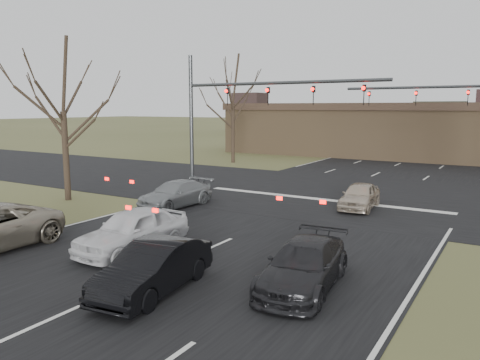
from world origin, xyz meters
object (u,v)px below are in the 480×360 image
at_px(mast_arm_far, 473,105).
at_px(car_black_hatch, 154,268).
at_px(building, 438,131).
at_px(car_charcoal_sedan, 304,265).
at_px(car_silver_ahead, 360,196).
at_px(mast_arm_near, 237,104).
at_px(car_white_sedan, 133,230).
at_px(car_grey_ahead, 175,194).

relative_size(mast_arm_far, car_black_hatch, 2.73).
relative_size(building, car_charcoal_sedan, 9.75).
distance_m(mast_arm_far, car_silver_ahead, 12.47).
bearing_deg(mast_arm_near, car_charcoal_sedan, -51.45).
bearing_deg(car_black_hatch, car_silver_ahead, 76.10).
height_order(building, car_charcoal_sedan, building).
xyz_separation_m(car_black_hatch, car_charcoal_sedan, (3.30, 2.35, -0.04)).
bearing_deg(building, car_charcoal_sedan, -86.56).
relative_size(building, car_black_hatch, 10.42).
xyz_separation_m(building, car_charcoal_sedan, (2.22, -36.85, -2.03)).
bearing_deg(car_silver_ahead, mast_arm_far, 67.15).
height_order(building, car_black_hatch, building).
relative_size(car_white_sedan, car_grey_ahead, 1.00).
relative_size(building, car_grey_ahead, 9.74).
bearing_deg(car_white_sedan, mast_arm_near, 106.31).
distance_m(building, mast_arm_near, 26.14).
height_order(building, mast_arm_far, mast_arm_far).
relative_size(mast_arm_far, car_white_sedan, 2.54).
bearing_deg(mast_arm_far, mast_arm_near, -138.78).
bearing_deg(car_charcoal_sedan, car_silver_ahead, 92.54).
bearing_deg(car_grey_ahead, mast_arm_far, 57.05).
bearing_deg(car_white_sedan, building, 85.18).
distance_m(building, car_silver_ahead, 26.15).
relative_size(building, car_white_sedan, 9.69).
bearing_deg(car_silver_ahead, building, 86.73).
distance_m(mast_arm_near, car_white_sedan, 13.00).
bearing_deg(mast_arm_near, building, 73.87).
bearing_deg(building, car_white_sedan, -96.35).
distance_m(car_charcoal_sedan, car_grey_ahead, 11.68).
xyz_separation_m(mast_arm_far, car_black_hatch, (-5.27, -24.20, -4.35)).
relative_size(mast_arm_near, car_black_hatch, 2.98).
xyz_separation_m(building, car_black_hatch, (-1.08, -39.20, -1.99)).
relative_size(building, mast_arm_near, 3.50).
distance_m(car_white_sedan, car_grey_ahead, 7.32).
xyz_separation_m(mast_arm_near, mast_arm_far, (11.41, 10.00, -0.06)).
distance_m(mast_arm_near, car_silver_ahead, 8.95).
bearing_deg(building, mast_arm_far, -74.42).
bearing_deg(mast_arm_far, car_silver_ahead, -108.55).
relative_size(mast_arm_near, car_white_sedan, 2.77).
relative_size(car_white_sedan, car_black_hatch, 1.08).
height_order(mast_arm_near, car_grey_ahead, mast_arm_near).
bearing_deg(car_charcoal_sedan, mast_arm_far, 78.19).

